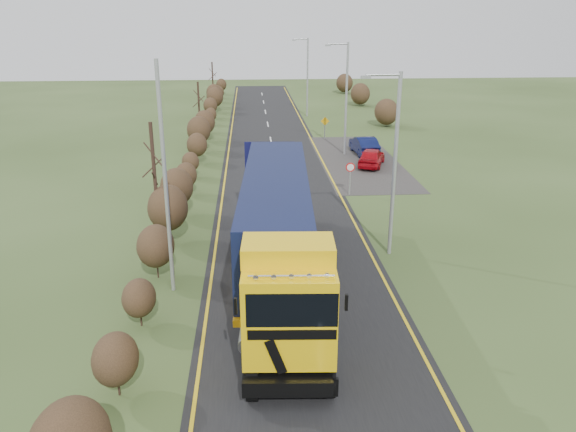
# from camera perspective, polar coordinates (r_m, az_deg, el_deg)

# --- Properties ---
(ground) EXTENTS (160.00, 160.00, 0.00)m
(ground) POSITION_cam_1_polar(r_m,az_deg,el_deg) (24.80, 0.85, -5.85)
(ground) COLOR #30431C
(ground) RESTS_ON ground
(road) EXTENTS (8.00, 120.00, 0.02)m
(road) POSITION_cam_1_polar(r_m,az_deg,el_deg) (34.07, -0.54, 1.41)
(road) COLOR black
(road) RESTS_ON ground
(layby) EXTENTS (6.00, 18.00, 0.02)m
(layby) POSITION_cam_1_polar(r_m,az_deg,el_deg) (44.43, 7.11, 5.62)
(layby) COLOR #2F2C2A
(layby) RESTS_ON ground
(lane_markings) EXTENTS (7.52, 116.00, 0.01)m
(lane_markings) POSITION_cam_1_polar(r_m,az_deg,el_deg) (33.78, -0.51, 1.28)
(lane_markings) COLOR gold
(lane_markings) RESTS_ON road
(hedgerow) EXTENTS (2.24, 102.04, 6.05)m
(hedgerow) POSITION_cam_1_polar(r_m,az_deg,el_deg) (31.79, -11.18, 2.72)
(hedgerow) COLOR #2F2115
(hedgerow) RESTS_ON ground
(lorry) EXTENTS (3.46, 16.39, 4.53)m
(lorry) POSITION_cam_1_polar(r_m,az_deg,el_deg) (22.79, -1.07, -1.19)
(lorry) COLOR black
(lorry) RESTS_ON ground
(car_red_hatchback) EXTENTS (2.94, 4.39, 1.39)m
(car_red_hatchback) POSITION_cam_1_polar(r_m,az_deg,el_deg) (42.74, 8.49, 5.94)
(car_red_hatchback) COLOR #A40811
(car_red_hatchback) RESTS_ON ground
(car_blue_sedan) EXTENTS (1.84, 4.51, 1.46)m
(car_blue_sedan) POSITION_cam_1_polar(r_m,az_deg,el_deg) (46.54, 7.73, 7.14)
(car_blue_sedan) COLOR #0A113A
(car_blue_sedan) RESTS_ON ground
(streetlight_near) EXTENTS (1.81, 0.18, 8.46)m
(streetlight_near) POSITION_cam_1_polar(r_m,az_deg,el_deg) (25.76, 10.62, 5.76)
(streetlight_near) COLOR #9C9FA1
(streetlight_near) RESTS_ON ground
(streetlight_mid) EXTENTS (1.87, 0.18, 8.80)m
(streetlight_mid) POSITION_cam_1_polar(r_m,az_deg,el_deg) (45.55, 5.82, 12.20)
(streetlight_mid) COLOR #9C9FA1
(streetlight_mid) RESTS_ON ground
(streetlight_far) EXTENTS (1.80, 0.18, 8.45)m
(streetlight_far) POSITION_cam_1_polar(r_m,az_deg,el_deg) (63.70, 1.90, 14.22)
(streetlight_far) COLOR #9C9FA1
(streetlight_far) RESTS_ON ground
(left_pole) EXTENTS (0.16, 0.16, 9.25)m
(left_pole) POSITION_cam_1_polar(r_m,az_deg,el_deg) (22.20, -12.35, 3.36)
(left_pole) COLOR #9C9FA1
(left_pole) RESTS_ON ground
(speed_sign) EXTENTS (0.58, 0.10, 2.09)m
(speed_sign) POSITION_cam_1_polar(r_m,az_deg,el_deg) (35.34, 6.33, 4.38)
(speed_sign) COLOR #9C9FA1
(speed_sign) RESTS_ON ground
(warning_board) EXTENTS (0.78, 0.11, 2.05)m
(warning_board) POSITION_cam_1_polar(r_m,az_deg,el_deg) (51.89, 3.77, 9.17)
(warning_board) COLOR #9C9FA1
(warning_board) RESTS_ON ground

